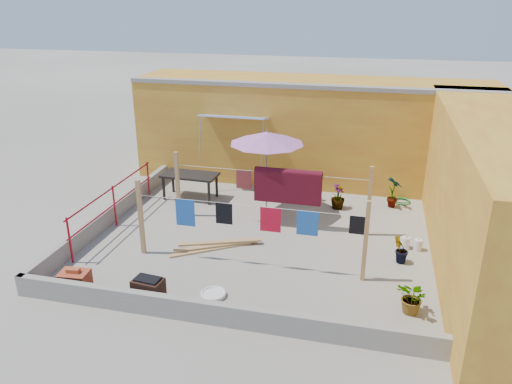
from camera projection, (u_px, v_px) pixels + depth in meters
ground at (262, 238)px, 12.33m from camera, size 80.00×80.00×0.00m
wall_back at (311, 130)px, 15.88m from camera, size 11.00×3.27×3.21m
wall_right at (500, 197)px, 10.60m from camera, size 2.40×9.00×3.20m
parapet_front at (217, 314)px, 9.02m from camera, size 8.30×0.16×0.44m
parapet_left at (112, 214)px, 13.16m from camera, size 0.16×7.30×0.44m
red_railing at (114, 200)px, 12.74m from camera, size 0.05×4.20×1.10m
clothesline_rig at (282, 192)px, 12.32m from camera, size 5.09×2.35×1.80m
patio_umbrella at (267, 138)px, 13.01m from camera, size 2.55×2.55×2.36m
outdoor_table at (190, 176)px, 14.53m from camera, size 1.63×0.86×0.75m
brick_stack at (75, 281)px, 10.06m from camera, size 0.61×0.47×0.50m
lumber_pile at (215, 246)px, 11.81m from camera, size 1.96×1.28×0.13m
brazier at (149, 290)px, 9.69m from camera, size 0.61×0.44×0.52m
white_basin at (213, 294)px, 9.92m from camera, size 0.52×0.52×0.09m
water_jug_a at (418, 245)px, 11.69m from camera, size 0.20×0.20×0.31m
water_jug_b at (405, 243)px, 11.78m from camera, size 0.21×0.21×0.32m
green_hose at (402, 201)px, 14.46m from camera, size 0.51×0.51×0.07m
plant_back_a at (300, 187)px, 14.55m from camera, size 0.91×0.91×0.77m
plant_back_b at (338, 197)px, 13.93m from camera, size 0.47×0.47×0.71m
plant_right_a at (393, 192)px, 13.97m from camera, size 0.57×0.59×0.94m
plant_right_b at (401, 250)px, 11.06m from camera, size 0.46×0.45×0.66m
plant_right_c at (413, 298)px, 9.29m from camera, size 0.78×0.78×0.65m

